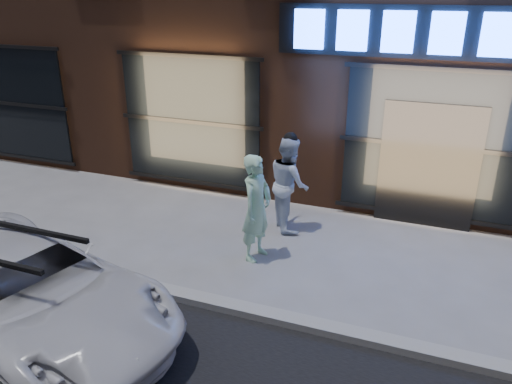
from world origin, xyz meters
The scene contains 5 objects.
ground centered at (0.00, 0.00, 0.00)m, with size 90.00×90.00×0.00m, color slate.
curb centered at (0.00, 0.00, 0.06)m, with size 60.00×0.25×0.12m, color gray.
man_bowtie centered at (-2.57, 1.57, 0.93)m, with size 0.67×0.44×1.85m, color #B5EEC9.
man_cap centered at (-2.41, 2.88, 0.91)m, with size 0.88×0.69×1.81m, color white.
white_suv centered at (-4.70, -1.39, 0.64)m, with size 2.13×4.61×1.28m, color silver.
Camera 1 is at (0.10, -5.49, 4.37)m, focal length 35.00 mm.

